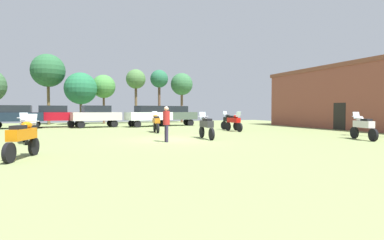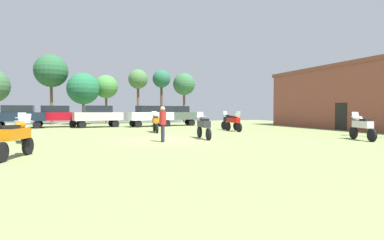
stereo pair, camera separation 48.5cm
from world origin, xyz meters
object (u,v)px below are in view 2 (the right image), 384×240
object	(u,v)px
tree_7	(106,87)
tree_8	(161,80)
car_2	(56,115)
car_1	(18,115)
motorcycle_1	(230,121)
person_2	(163,121)
motorcycle_6	(23,128)
tree_4	(138,80)
motorcycle_3	(16,137)
car_6	(98,115)
car_3	(176,114)
motorcycle_5	(155,122)
tree_2	(83,89)
tree_5	(184,85)
motorcycle_7	(362,126)
tree_3	(51,71)
car_5	(150,114)
motorcycle_2	(234,122)
motorcycle_4	(204,126)

from	to	relation	value
tree_7	tree_8	bearing A→B (deg)	-0.70
car_2	car_1	bearing A→B (deg)	107.58
motorcycle_1	person_2	xyz separation A→B (m)	(-7.33, -6.89, 0.30)
motorcycle_6	tree_4	bearing A→B (deg)	53.00
motorcycle_3	car_6	xyz separation A→B (m)	(3.45, 17.73, 0.45)
car_1	car_3	xyz separation A→B (m)	(14.25, -0.17, 0.00)
motorcycle_1	motorcycle_6	world-z (taller)	motorcycle_1
motorcycle_1	motorcycle_5	size ratio (longest dim) A/B	1.01
person_2	tree_2	xyz separation A→B (m)	(-3.60, 20.74, 2.91)
car_3	motorcycle_3	bearing A→B (deg)	151.04
motorcycle_3	tree_8	xyz separation A→B (m)	(11.43, 25.23, 4.64)
tree_2	tree_5	size ratio (longest dim) A/B	0.90
motorcycle_7	tree_3	bearing A→B (deg)	142.22
motorcycle_5	car_2	world-z (taller)	car_2
motorcycle_1	motorcycle_6	distance (m)	14.66
motorcycle_3	car_5	world-z (taller)	car_5
person_2	tree_4	size ratio (longest dim) A/B	0.28
car_2	tree_4	bearing A→B (deg)	-60.29
motorcycle_7	car_5	xyz separation A→B (m)	(-7.77, 16.69, 0.44)
tree_3	tree_4	bearing A→B (deg)	-4.28
motorcycle_7	tree_4	world-z (taller)	tree_4
motorcycle_5	car_1	world-z (taller)	car_1
car_3	car_5	xyz separation A→B (m)	(-2.93, -0.95, 0.00)
motorcycle_1	motorcycle_5	distance (m)	6.20
motorcycle_2	motorcycle_6	distance (m)	13.82
motorcycle_4	motorcycle_5	xyz separation A→B (m)	(-1.40, 5.61, 0.00)
motorcycle_2	car_2	distance (m)	16.71
motorcycle_2	tree_3	bearing A→B (deg)	-52.57
car_1	tree_2	bearing A→B (deg)	-45.46
motorcycle_4	tree_4	world-z (taller)	tree_4
tree_5	motorcycle_5	bearing A→B (deg)	-115.48
car_3	car_6	bearing A→B (deg)	95.54
motorcycle_4	tree_8	size ratio (longest dim) A/B	0.35
motorcycle_3	person_2	xyz separation A→B (m)	(5.83, 3.24, 0.32)
person_2	tree_2	distance (m)	21.25
motorcycle_5	car_2	distance (m)	12.00
motorcycle_5	tree_5	world-z (taller)	tree_5
car_1	car_6	distance (m)	6.57
motorcycle_3	car_2	world-z (taller)	car_2
motorcycle_3	motorcycle_5	xyz separation A→B (m)	(6.98, 9.67, 0.01)
car_6	person_2	xyz separation A→B (m)	(2.39, -14.49, -0.13)
tree_4	tree_8	xyz separation A→B (m)	(3.07, 0.83, 0.19)
car_6	tree_4	world-z (taller)	tree_4
motorcycle_7	tree_2	world-z (taller)	tree_2
motorcycle_7	tree_3	xyz separation A→B (m)	(-17.04, 24.62, 5.13)
motorcycle_3	car_3	world-z (taller)	car_3
car_2	tree_7	distance (m)	8.45
car_2	tree_8	distance (m)	13.75
motorcycle_5	car_1	size ratio (longest dim) A/B	0.49
tree_7	motorcycle_5	bearing A→B (deg)	-81.96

